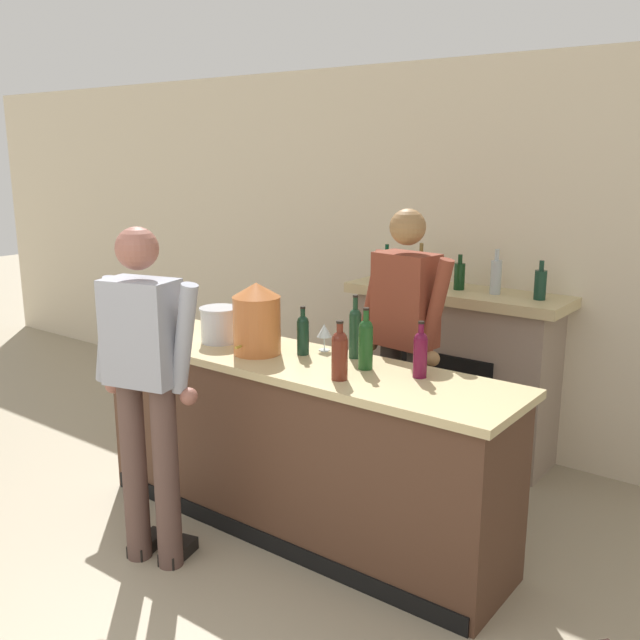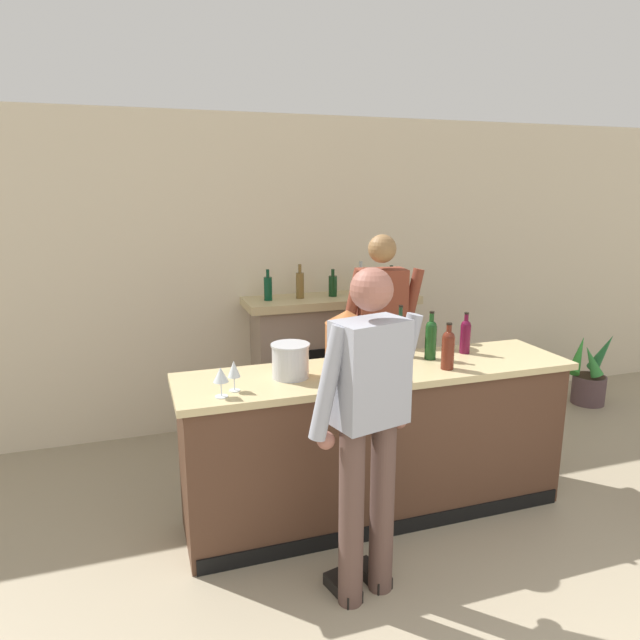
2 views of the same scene
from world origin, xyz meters
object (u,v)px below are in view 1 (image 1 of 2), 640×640
Objects in this scene: wine_bottle_riesling_slim at (420,352)px; wine_bottle_cabernet_heavy at (366,342)px; wine_glass_near_bucket at (324,331)px; fireplace_stone at (454,370)px; wine_bottle_rose_blush at (355,331)px; copper_dispenser at (257,318)px; wine_glass_by_dispenser at (143,317)px; wine_bottle_burgundy_dark at (303,333)px; wine_bottle_port_short at (340,353)px; ice_bucket_steel at (220,325)px; wine_glass_front_right at (162,317)px; person_customer at (146,384)px; person_bartender at (404,344)px.

wine_bottle_cabernet_heavy reaches higher than wine_bottle_riesling_slim.
wine_bottle_cabernet_heavy is 2.11× the size of wine_glass_near_bucket.
wine_bottle_rose_blush is (0.03, -1.31, 0.56)m from fireplace_stone.
copper_dispenser is 0.96m from wine_bottle_riesling_slim.
wine_bottle_riesling_slim reaches higher than wine_glass_near_bucket.
wine_glass_by_dispenser is (-0.79, -0.15, -0.08)m from copper_dispenser.
wine_bottle_rose_blush reaches higher than wine_bottle_burgundy_dark.
wine_bottle_cabernet_heavy is at bearing 89.00° from wine_bottle_port_short.
copper_dispenser is 1.71× the size of ice_bucket_steel.
wine_bottle_rose_blush reaches higher than wine_glass_front_right.
copper_dispenser is 1.35× the size of wine_bottle_port_short.
wine_bottle_cabernet_heavy is at bearing -2.14° from wine_bottle_burgundy_dark.
wine_bottle_riesling_slim is 0.30m from wine_bottle_cabernet_heavy.
ice_bucket_steel is at bearing -165.98° from wine_bottle_rose_blush.
wine_bottle_riesling_slim is 1.67m from wine_glass_front_right.
wine_bottle_port_short is 1.09× the size of wine_bottle_burgundy_dark.
wine_bottle_riesling_slim is at bearing -70.67° from fireplace_stone.
wine_bottle_riesling_slim is at bearing 37.87° from person_customer.
person_bartender reaches higher than fireplace_stone.
wine_bottle_cabernet_heavy reaches higher than wine_bottle_port_short.
copper_dispenser is 0.66m from wine_bottle_port_short.
wine_bottle_riesling_slim is 1.87× the size of wine_glass_near_bucket.
wine_glass_front_right is (-0.57, 0.60, 0.16)m from person_customer.
person_bartender is at bearing -84.17° from fireplace_stone.
person_customer is 0.98× the size of person_bartender.
person_customer reaches higher than wine_bottle_riesling_slim.
person_customer is (-0.60, -2.24, 0.37)m from fireplace_stone.
person_customer reaches higher than copper_dispenser.
person_bartender is 11.67× the size of wine_glass_near_bucket.
fireplace_stone is 2.19m from wine_glass_by_dispenser.
person_bartender is at bearing 63.46° from person_customer.
wine_bottle_port_short is 0.49m from wine_bottle_burgundy_dark.
wine_bottle_riesling_slim is 1.05× the size of wine_bottle_burgundy_dark.
ice_bucket_steel is (-0.34, 0.05, -0.10)m from copper_dispenser.
wine_bottle_burgundy_dark is (0.36, 0.81, 0.15)m from person_customer.
wine_bottle_rose_blush reaches higher than wine_glass_by_dispenser.
person_bartender is 0.91m from copper_dispenser.
fireplace_stone is at bearing 96.50° from wine_bottle_port_short.
fireplace_stone reaches higher than copper_dispenser.
ice_bucket_steel is 0.65m from wine_glass_near_bucket.
wine_glass_by_dispenser is at bearing -139.78° from wine_glass_front_right.
fireplace_stone is 0.86× the size of person_bartender.
wine_glass_by_dispenser is (-0.65, 0.53, 0.15)m from person_customer.
wine_bottle_port_short is at bearing 1.82° from wine_glass_by_dispenser.
person_bartender is 1.59m from wine_glass_by_dispenser.
wine_bottle_burgundy_dark reaches higher than ice_bucket_steel.
person_bartender reaches higher than person_customer.
wine_glass_front_right reaches higher than wine_glass_by_dispenser.
wine_glass_near_bucket is at bearing 171.21° from wine_bottle_riesling_slim.
wine_bottle_port_short is 0.23m from wine_bottle_cabernet_heavy.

